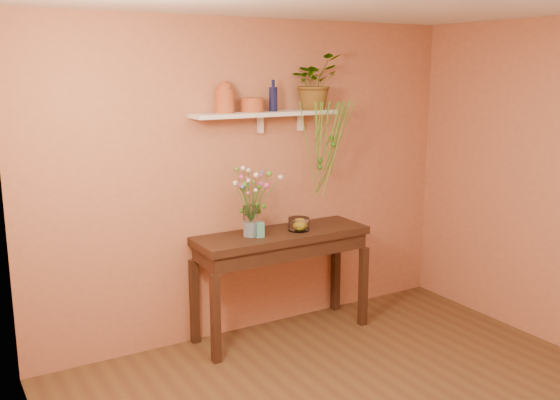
{
  "coord_description": "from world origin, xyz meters",
  "views": [
    {
      "loc": [
        -2.48,
        -2.67,
        2.3
      ],
      "look_at": [
        0.0,
        1.55,
        1.25
      ],
      "focal_mm": 39.86,
      "sensor_mm": 36.0,
      "label": 1
    }
  ],
  "objects_px": {
    "glass_bowl": "(299,225)",
    "bouquet": "(253,188)",
    "glass_vase": "(251,223)",
    "spider_plant": "(314,82)",
    "blue_bottle": "(273,98)",
    "sideboard": "(282,247)",
    "terracotta_jug": "(225,98)"
  },
  "relations": [
    {
      "from": "terracotta_jug",
      "to": "bouquet",
      "type": "distance_m",
      "value": 0.76
    },
    {
      "from": "glass_vase",
      "to": "glass_bowl",
      "type": "bearing_deg",
      "value": -6.41
    },
    {
      "from": "spider_plant",
      "to": "glass_bowl",
      "type": "xyz_separation_m",
      "value": [
        -0.26,
        -0.18,
        -1.2
      ]
    },
    {
      "from": "glass_bowl",
      "to": "glass_vase",
      "type": "bearing_deg",
      "value": 173.59
    },
    {
      "from": "terracotta_jug",
      "to": "sideboard",
      "type": "bearing_deg",
      "value": -20.59
    },
    {
      "from": "terracotta_jug",
      "to": "blue_bottle",
      "type": "distance_m",
      "value": 0.43
    },
    {
      "from": "bouquet",
      "to": "glass_bowl",
      "type": "xyz_separation_m",
      "value": [
        0.42,
        -0.05,
        -0.35
      ]
    },
    {
      "from": "spider_plant",
      "to": "glass_bowl",
      "type": "distance_m",
      "value": 1.24
    },
    {
      "from": "bouquet",
      "to": "glass_bowl",
      "type": "bearing_deg",
      "value": -6.84
    },
    {
      "from": "glass_bowl",
      "to": "bouquet",
      "type": "bearing_deg",
      "value": 173.16
    },
    {
      "from": "blue_bottle",
      "to": "bouquet",
      "type": "height_order",
      "value": "blue_bottle"
    },
    {
      "from": "spider_plant",
      "to": "blue_bottle",
      "type": "bearing_deg",
      "value": -178.55
    },
    {
      "from": "sideboard",
      "to": "bouquet",
      "type": "height_order",
      "value": "bouquet"
    },
    {
      "from": "blue_bottle",
      "to": "spider_plant",
      "type": "relative_size",
      "value": 0.55
    },
    {
      "from": "glass_bowl",
      "to": "sideboard",
      "type": "bearing_deg",
      "value": 167.01
    },
    {
      "from": "spider_plant",
      "to": "glass_vase",
      "type": "xyz_separation_m",
      "value": [
        -0.7,
        -0.13,
        -1.14
      ]
    },
    {
      "from": "terracotta_jug",
      "to": "glass_bowl",
      "type": "distance_m",
      "value": 1.25
    },
    {
      "from": "blue_bottle",
      "to": "sideboard",
      "type": "bearing_deg",
      "value": -87.96
    },
    {
      "from": "blue_bottle",
      "to": "terracotta_jug",
      "type": "bearing_deg",
      "value": 175.85
    },
    {
      "from": "glass_vase",
      "to": "bouquet",
      "type": "relative_size",
      "value": 0.57
    },
    {
      "from": "blue_bottle",
      "to": "glass_bowl",
      "type": "distance_m",
      "value": 1.09
    },
    {
      "from": "sideboard",
      "to": "spider_plant",
      "type": "distance_m",
      "value": 1.45
    },
    {
      "from": "spider_plant",
      "to": "glass_vase",
      "type": "distance_m",
      "value": 1.35
    },
    {
      "from": "terracotta_jug",
      "to": "glass_vase",
      "type": "relative_size",
      "value": 0.99
    },
    {
      "from": "terracotta_jug",
      "to": "glass_vase",
      "type": "xyz_separation_m",
      "value": [
        0.14,
        -0.15,
        -1.03
      ]
    },
    {
      "from": "glass_vase",
      "to": "glass_bowl",
      "type": "height_order",
      "value": "glass_vase"
    },
    {
      "from": "sideboard",
      "to": "blue_bottle",
      "type": "distance_m",
      "value": 1.26
    },
    {
      "from": "sideboard",
      "to": "glass_vase",
      "type": "xyz_separation_m",
      "value": [
        -0.29,
        0.01,
        0.24
      ]
    },
    {
      "from": "terracotta_jug",
      "to": "bouquet",
      "type": "xyz_separation_m",
      "value": [
        0.17,
        -0.15,
        -0.73
      ]
    },
    {
      "from": "sideboard",
      "to": "spider_plant",
      "type": "height_order",
      "value": "spider_plant"
    },
    {
      "from": "sideboard",
      "to": "terracotta_jug",
      "type": "distance_m",
      "value": 1.35
    },
    {
      "from": "sideboard",
      "to": "terracotta_jug",
      "type": "relative_size",
      "value": 5.98
    }
  ]
}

